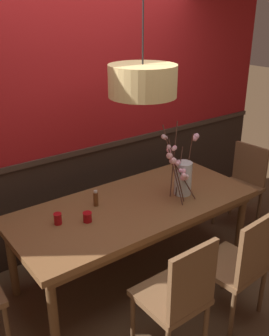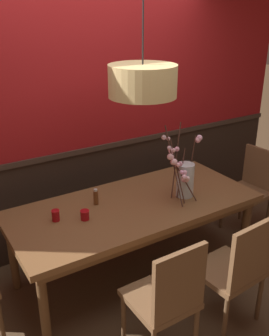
{
  "view_description": "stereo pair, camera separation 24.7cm",
  "coord_description": "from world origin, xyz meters",
  "px_view_note": "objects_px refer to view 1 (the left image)",
  "views": [
    {
      "loc": [
        -1.77,
        -2.36,
        2.32
      ],
      "look_at": [
        0.0,
        0.0,
        1.07
      ],
      "focal_mm": 41.28,
      "sensor_mm": 36.0,
      "label": 1
    },
    {
      "loc": [
        -1.56,
        -2.5,
        2.32
      ],
      "look_at": [
        0.0,
        0.0,
        1.07
      ],
      "focal_mm": 41.28,
      "sensor_mm": 36.0,
      "label": 2
    }
  ],
  "objects_px": {
    "dining_table": "(135,212)",
    "chair_near_side_left": "(178,295)",
    "chair_far_side_right": "(114,180)",
    "chair_head_east_end": "(243,181)",
    "vase_with_blossoms": "(182,175)",
    "condiment_bottle": "(96,199)",
    "chair_near_side_right": "(240,262)",
    "candle_holder_nearer_edge": "(58,219)",
    "candle_holder_nearer_center": "(87,217)",
    "pendant_lamp": "(143,81)"
  },
  "relations": [
    {
      "from": "chair_far_side_right",
      "to": "pendant_lamp",
      "type": "distance_m",
      "value": 1.57
    },
    {
      "from": "pendant_lamp",
      "to": "candle_holder_nearer_center",
      "type": "bearing_deg",
      "value": 178.51
    },
    {
      "from": "candle_holder_nearer_center",
      "to": "pendant_lamp",
      "type": "bearing_deg",
      "value": -1.49
    },
    {
      "from": "candle_holder_nearer_edge",
      "to": "pendant_lamp",
      "type": "height_order",
      "value": "pendant_lamp"
    },
    {
      "from": "chair_near_side_left",
      "to": "vase_with_blossoms",
      "type": "bearing_deg",
      "value": 46.43
    },
    {
      "from": "chair_far_side_right",
      "to": "chair_near_side_left",
      "type": "xyz_separation_m",
      "value": [
        -0.67,
        -1.77,
        -0.0
      ]
    },
    {
      "from": "chair_near_side_right",
      "to": "candle_holder_nearer_center",
      "type": "relative_size",
      "value": 11.49
    },
    {
      "from": "dining_table",
      "to": "chair_far_side_right",
      "type": "height_order",
      "value": "chair_far_side_right"
    },
    {
      "from": "dining_table",
      "to": "condiment_bottle",
      "type": "height_order",
      "value": "condiment_bottle"
    },
    {
      "from": "dining_table",
      "to": "candle_holder_nearer_edge",
      "type": "distance_m",
      "value": 0.7
    },
    {
      "from": "chair_far_side_right",
      "to": "condiment_bottle",
      "type": "bearing_deg",
      "value": -132.75
    },
    {
      "from": "chair_near_side_left",
      "to": "candle_holder_nearer_center",
      "type": "bearing_deg",
      "value": 100.83
    },
    {
      "from": "dining_table",
      "to": "vase_with_blossoms",
      "type": "distance_m",
      "value": 0.53
    },
    {
      "from": "chair_far_side_right",
      "to": "pendant_lamp",
      "type": "bearing_deg",
      "value": -108.99
    },
    {
      "from": "dining_table",
      "to": "chair_near_side_left",
      "type": "height_order",
      "value": "chair_near_side_left"
    },
    {
      "from": "chair_near_side_right",
      "to": "candle_holder_nearer_center",
      "type": "bearing_deg",
      "value": 132.16
    },
    {
      "from": "candle_holder_nearer_center",
      "to": "condiment_bottle",
      "type": "height_order",
      "value": "condiment_bottle"
    },
    {
      "from": "vase_with_blossoms",
      "to": "candle_holder_nearer_edge",
      "type": "relative_size",
      "value": 6.9
    },
    {
      "from": "chair_far_side_right",
      "to": "chair_head_east_end",
      "type": "distance_m",
      "value": 1.43
    },
    {
      "from": "chair_near_side_left",
      "to": "condiment_bottle",
      "type": "bearing_deg",
      "value": 88.76
    },
    {
      "from": "pendant_lamp",
      "to": "chair_near_side_left",
      "type": "bearing_deg",
      "value": -112.57
    },
    {
      "from": "chair_head_east_end",
      "to": "candle_holder_nearer_edge",
      "type": "xyz_separation_m",
      "value": [
        -2.19,
        0.08,
        0.26
      ]
    },
    {
      "from": "dining_table",
      "to": "chair_head_east_end",
      "type": "height_order",
      "value": "chair_head_east_end"
    },
    {
      "from": "candle_holder_nearer_edge",
      "to": "chair_head_east_end",
      "type": "bearing_deg",
      "value": -2.0
    },
    {
      "from": "dining_table",
      "to": "chair_near_side_left",
      "type": "bearing_deg",
      "value": -108.95
    },
    {
      "from": "chair_near_side_left",
      "to": "pendant_lamp",
      "type": "height_order",
      "value": "pendant_lamp"
    },
    {
      "from": "chair_far_side_right",
      "to": "candle_holder_nearer_center",
      "type": "height_order",
      "value": "chair_far_side_right"
    },
    {
      "from": "chair_near_side_right",
      "to": "candle_holder_nearer_edge",
      "type": "xyz_separation_m",
      "value": [
        -1.01,
        0.99,
        0.27
      ]
    },
    {
      "from": "chair_near_side_right",
      "to": "vase_with_blossoms",
      "type": "distance_m",
      "value": 0.9
    },
    {
      "from": "chair_near_side_right",
      "to": "condiment_bottle",
      "type": "distance_m",
      "value": 1.27
    },
    {
      "from": "dining_table",
      "to": "candle_holder_nearer_center",
      "type": "relative_size",
      "value": 26.34
    },
    {
      "from": "dining_table",
      "to": "chair_far_side_right",
      "type": "distance_m",
      "value": 0.95
    },
    {
      "from": "chair_far_side_right",
      "to": "dining_table",
      "type": "bearing_deg",
      "value": -112.63
    },
    {
      "from": "dining_table",
      "to": "candle_holder_nearer_edge",
      "type": "xyz_separation_m",
      "value": [
        -0.68,
        0.09,
        0.13
      ]
    },
    {
      "from": "chair_head_east_end",
      "to": "candle_holder_nearer_center",
      "type": "relative_size",
      "value": 11.23
    },
    {
      "from": "pendant_lamp",
      "to": "chair_head_east_end",
      "type": "bearing_deg",
      "value": 1.73
    },
    {
      "from": "dining_table",
      "to": "chair_near_side_left",
      "type": "distance_m",
      "value": 0.96
    },
    {
      "from": "chair_head_east_end",
      "to": "vase_with_blossoms",
      "type": "distance_m",
      "value": 1.14
    },
    {
      "from": "chair_near_side_right",
      "to": "chair_head_east_end",
      "type": "height_order",
      "value": "chair_near_side_right"
    },
    {
      "from": "chair_near_side_right",
      "to": "condiment_bottle",
      "type": "xyz_separation_m",
      "value": [
        -0.61,
        1.07,
        0.29
      ]
    },
    {
      "from": "vase_with_blossoms",
      "to": "condiment_bottle",
      "type": "xyz_separation_m",
      "value": [
        -0.73,
        0.28,
        -0.12
      ]
    },
    {
      "from": "chair_far_side_right",
      "to": "condiment_bottle",
      "type": "height_order",
      "value": "chair_far_side_right"
    },
    {
      "from": "chair_near_side_right",
      "to": "chair_far_side_right",
      "type": "relative_size",
      "value": 0.98
    },
    {
      "from": "candle_holder_nearer_center",
      "to": "condiment_bottle",
      "type": "bearing_deg",
      "value": 43.92
    },
    {
      "from": "dining_table",
      "to": "chair_near_side_left",
      "type": "relative_size",
      "value": 2.23
    },
    {
      "from": "dining_table",
      "to": "chair_head_east_end",
      "type": "xyz_separation_m",
      "value": [
        1.5,
        0.01,
        -0.13
      ]
    },
    {
      "from": "candle_holder_nearer_edge",
      "to": "chair_near_side_left",
      "type": "bearing_deg",
      "value": -69.41
    },
    {
      "from": "chair_head_east_end",
      "to": "vase_with_blossoms",
      "type": "height_order",
      "value": "vase_with_blossoms"
    },
    {
      "from": "candle_holder_nearer_center",
      "to": "pendant_lamp",
      "type": "distance_m",
      "value": 1.14
    },
    {
      "from": "candle_holder_nearer_edge",
      "to": "dining_table",
      "type": "bearing_deg",
      "value": -7.23
    }
  ]
}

